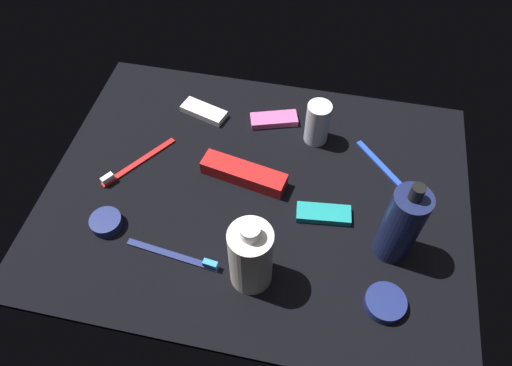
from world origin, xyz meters
TOP-DOWN VIEW (x-y plane):
  - ground_plane at (0.00, 0.00)cm, footprint 84.00×64.00cm
  - lotion_bottle at (-26.81, 7.44)cm, footprint 6.47×6.47cm
  - bodywash_bottle at (-2.86, 17.99)cm, footprint 7.39×7.39cm
  - deodorant_stick at (-9.76, -16.67)cm, footprint 5.09×5.09cm
  - toothbrush_red at (26.16, -1.38)cm, footprint 11.20×15.50cm
  - toothbrush_blue at (-25.99, -9.90)cm, footprint 13.08×14.05cm
  - toothbrush_navy at (10.87, 17.21)cm, footprint 18.02×3.29cm
  - toothpaste_box_red at (3.10, -2.75)cm, footprint 18.11×7.64cm
  - snack_bar_white at (16.05, -18.90)cm, footprint 11.12×6.88cm
  - snack_bar_teal at (-13.89, 2.91)cm, footprint 10.78×5.12cm
  - snack_bar_pink at (-0.23, -19.69)cm, footprint 11.13×7.02cm
  - cream_tin_left at (26.16, 13.43)cm, footprint 5.98×5.98cm
  - cream_tin_right at (-26.23, 18.66)cm, footprint 7.02×7.02cm

SIDE VIEW (x-z plane):
  - ground_plane at x=0.00cm, z-range -1.20..0.00cm
  - toothbrush_red at x=26.16cm, z-range -0.44..1.66cm
  - toothbrush_blue at x=-25.99cm, z-range -0.44..1.66cm
  - toothbrush_navy at x=10.87cm, z-range -0.44..1.66cm
  - snack_bar_white at x=16.05cm, z-range 0.00..1.50cm
  - snack_bar_teal at x=-13.89cm, z-range 0.00..1.50cm
  - snack_bar_pink at x=-0.23cm, z-range 0.00..1.50cm
  - cream_tin_right at x=-26.23cm, z-range 0.00..1.96cm
  - cream_tin_left at x=26.16cm, z-range 0.00..2.14cm
  - toothpaste_box_red at x=3.10cm, z-range 0.00..3.20cm
  - deodorant_stick at x=-9.76cm, z-range 0.00..9.76cm
  - bodywash_bottle at x=-2.86cm, z-range -0.87..15.64cm
  - lotion_bottle at x=-26.81cm, z-range -1.21..18.18cm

